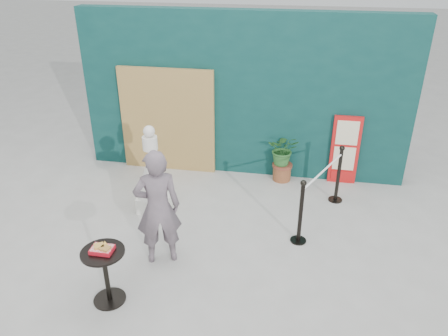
# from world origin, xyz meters

# --- Properties ---
(ground) EXTENTS (60.00, 60.00, 0.00)m
(ground) POSITION_xyz_m (0.00, 0.00, 0.00)
(ground) COLOR #ADAAA5
(ground) RESTS_ON ground
(back_wall) EXTENTS (6.00, 0.30, 3.00)m
(back_wall) POSITION_xyz_m (0.00, 3.15, 1.50)
(back_wall) COLOR #0B3332
(back_wall) RESTS_ON ground
(bamboo_fence) EXTENTS (1.80, 0.08, 2.00)m
(bamboo_fence) POSITION_xyz_m (-1.40, 2.94, 1.00)
(bamboo_fence) COLOR tan
(bamboo_fence) RESTS_ON ground
(woman) EXTENTS (0.72, 0.60, 1.68)m
(woman) POSITION_xyz_m (-0.71, 0.20, 0.84)
(woman) COLOR slate
(woman) RESTS_ON ground
(menu_board) EXTENTS (0.50, 0.07, 1.30)m
(menu_board) POSITION_xyz_m (1.90, 2.95, 0.65)
(menu_board) COLOR red
(menu_board) RESTS_ON ground
(statue) EXTENTS (0.58, 0.58, 1.49)m
(statue) POSITION_xyz_m (-1.22, 1.45, 0.61)
(statue) COLOR white
(statue) RESTS_ON ground
(cafe_table) EXTENTS (0.52, 0.52, 0.75)m
(cafe_table) POSITION_xyz_m (-1.11, -0.69, 0.50)
(cafe_table) COLOR black
(cafe_table) RESTS_ON ground
(food_basket) EXTENTS (0.26, 0.19, 0.11)m
(food_basket) POSITION_xyz_m (-1.11, -0.68, 0.79)
(food_basket) COLOR red
(food_basket) RESTS_ON cafe_table
(planter) EXTENTS (0.55, 0.48, 0.94)m
(planter) POSITION_xyz_m (0.81, 2.85, 0.54)
(planter) COLOR brown
(planter) RESTS_ON ground
(stanchion_barrier) EXTENTS (0.84, 1.54, 1.03)m
(stanchion_barrier) POSITION_xyz_m (1.47, 1.61, 0.49)
(stanchion_barrier) COLOR black
(stanchion_barrier) RESTS_ON ground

